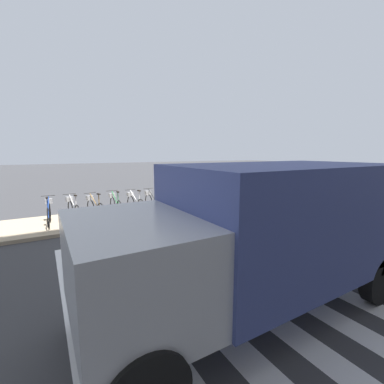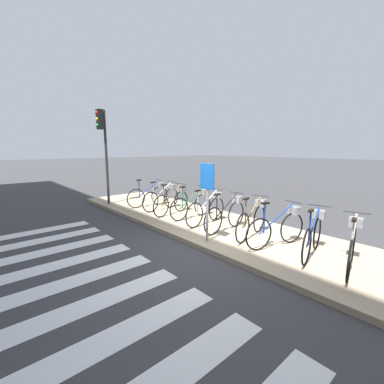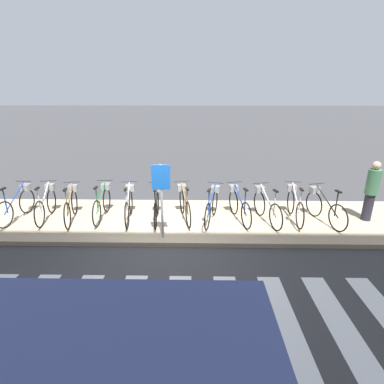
% 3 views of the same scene
% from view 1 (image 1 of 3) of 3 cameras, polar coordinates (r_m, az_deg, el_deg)
% --- Properties ---
extents(ground_plane, '(120.00, 120.00, 0.00)m').
position_cam_1_polar(ground_plane, '(10.35, -4.03, -6.34)').
color(ground_plane, '#38383A').
extents(sidewalk, '(14.84, 2.92, 0.12)m').
position_cam_1_polar(sidewalk, '(11.62, -7.23, -4.40)').
color(sidewalk, tan).
rests_on(sidewalk, ground_plane).
extents(road_crosswalk, '(8.55, 8.00, 0.01)m').
position_cam_1_polar(road_crosswalk, '(6.39, 17.93, -16.56)').
color(road_crosswalk, silver).
rests_on(road_crosswalk, ground_plane).
extents(parked_bicycle_0, '(0.46, 1.75, 1.07)m').
position_cam_1_polar(parked_bicycle_0, '(10.55, -29.20, -3.91)').
color(parked_bicycle_0, black).
rests_on(parked_bicycle_0, sidewalk).
extents(parked_bicycle_1, '(0.46, 1.74, 1.07)m').
position_cam_1_polar(parked_bicycle_1, '(10.64, -24.90, -3.51)').
color(parked_bicycle_1, black).
rests_on(parked_bicycle_1, sidewalk).
extents(parked_bicycle_2, '(0.52, 1.72, 1.07)m').
position_cam_1_polar(parked_bicycle_2, '(10.63, -20.80, -3.27)').
color(parked_bicycle_2, black).
rests_on(parked_bicycle_2, sidewalk).
extents(parked_bicycle_3, '(0.46, 1.75, 1.07)m').
position_cam_1_polar(parked_bicycle_3, '(10.96, -16.69, -2.71)').
color(parked_bicycle_3, black).
rests_on(parked_bicycle_3, sidewalk).
extents(parked_bicycle_4, '(0.46, 1.74, 1.07)m').
position_cam_1_polar(parked_bicycle_4, '(11.06, -12.59, -2.45)').
color(parked_bicycle_4, black).
rests_on(parked_bicycle_4, sidewalk).
extents(parked_bicycle_5, '(0.46, 1.75, 1.07)m').
position_cam_1_polar(parked_bicycle_5, '(11.28, -8.73, -2.12)').
color(parked_bicycle_5, black).
rests_on(parked_bicycle_5, sidewalk).
extents(parked_bicycle_6, '(0.54, 1.72, 1.07)m').
position_cam_1_polar(parked_bicycle_6, '(11.67, -5.35, -1.70)').
color(parked_bicycle_6, black).
rests_on(parked_bicycle_6, sidewalk).
extents(parked_bicycle_7, '(0.58, 1.71, 1.07)m').
position_cam_1_polar(parked_bicycle_7, '(11.92, -1.73, -1.43)').
color(parked_bicycle_7, black).
rests_on(parked_bicycle_7, sidewalk).
extents(parked_bicycle_8, '(0.55, 1.71, 1.07)m').
position_cam_1_polar(parked_bicycle_8, '(12.35, 1.16, -1.07)').
color(parked_bicycle_8, black).
rests_on(parked_bicycle_8, sidewalk).
extents(parked_bicycle_9, '(0.57, 1.71, 1.07)m').
position_cam_1_polar(parked_bicycle_9, '(12.68, 4.27, -0.84)').
color(parked_bicycle_9, black).
rests_on(parked_bicycle_9, sidewalk).
extents(parked_bicycle_10, '(0.46, 1.75, 1.07)m').
position_cam_1_polar(parked_bicycle_10, '(13.27, 6.91, -0.45)').
color(parked_bicycle_10, black).
rests_on(parked_bicycle_10, sidewalk).
extents(parked_bicycle_11, '(0.61, 1.69, 1.07)m').
position_cam_1_polar(parked_bicycle_11, '(13.62, 9.83, -0.28)').
color(parked_bicycle_11, black).
rests_on(parked_bicycle_11, sidewalk).
extents(truck, '(5.47, 2.27, 2.50)m').
position_cam_1_polar(truck, '(4.53, 14.54, -7.53)').
color(truck, black).
rests_on(truck, ground_plane).
extents(pedestrian, '(0.34, 0.34, 1.70)m').
position_cam_1_polar(pedestrian, '(14.54, 13.45, 1.91)').
color(pedestrian, '#23232D').
rests_on(pedestrian, sidewalk).
extents(sign_post, '(0.44, 0.07, 1.88)m').
position_cam_1_polar(sign_post, '(10.30, -5.19, 1.54)').
color(sign_post, '#99999E').
rests_on(sign_post, sidewalk).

